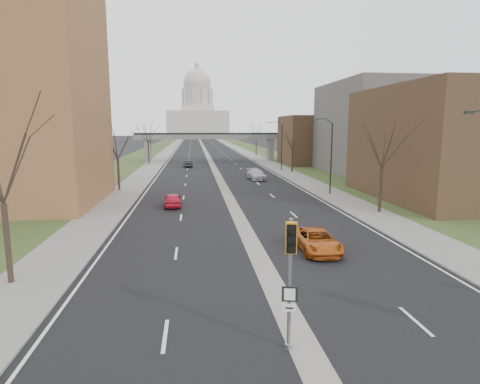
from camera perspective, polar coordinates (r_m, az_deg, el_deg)
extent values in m
plane|color=black|center=(15.01, 9.84, -22.18)|extent=(700.00, 700.00, 0.00)
cube|color=black|center=(162.47, -5.29, 6.48)|extent=(20.00, 600.00, 0.01)
cube|color=gray|center=(162.47, -5.29, 6.48)|extent=(1.20, 600.00, 0.02)
cube|color=gray|center=(163.19, -1.04, 6.55)|extent=(4.00, 600.00, 0.12)
cube|color=gray|center=(162.63, -9.54, 6.42)|extent=(4.00, 600.00, 0.12)
cube|color=#2F441F|center=(163.88, 1.06, 6.56)|extent=(8.00, 600.00, 0.10)
cube|color=#2F441F|center=(163.05, -11.66, 6.36)|extent=(8.00, 600.00, 0.10)
cube|color=#503925|center=(48.95, 28.19, 6.08)|extent=(16.00, 20.00, 12.00)
cube|color=#595652|center=(71.69, 19.96, 8.48)|extent=(18.00, 22.00, 15.00)
cube|color=#503925|center=(86.24, 10.90, 7.25)|extent=(14.00, 14.00, 10.00)
cube|color=slate|center=(92.95, -12.95, 5.77)|extent=(1.20, 2.50, 5.00)
cube|color=slate|center=(94.09, 4.34, 6.02)|extent=(1.20, 2.50, 5.00)
cube|color=slate|center=(92.35, -4.28, 7.82)|extent=(34.00, 3.00, 1.00)
cube|color=black|center=(92.33, -4.28, 8.25)|extent=(34.00, 0.15, 0.50)
cube|color=beige|center=(332.27, -6.03, 9.60)|extent=(48.00, 42.00, 20.00)
cube|color=beige|center=(332.57, -6.07, 11.67)|extent=(26.00, 26.00, 5.00)
cylinder|color=beige|center=(333.07, -6.10, 13.21)|extent=(22.00, 22.00, 14.00)
sphere|color=beige|center=(334.02, -6.13, 15.10)|extent=(22.00, 22.00, 22.00)
cylinder|color=beige|center=(335.39, -6.16, 17.05)|extent=(3.60, 3.60, 4.50)
cube|color=black|center=(22.59, 29.97, 9.76)|extent=(0.45, 0.18, 0.14)
cylinder|color=black|center=(47.06, 12.83, 4.56)|extent=(0.16, 0.16, 8.00)
cube|color=black|center=(46.21, 10.29, 9.96)|extent=(0.45, 0.18, 0.14)
cylinder|color=black|center=(72.05, 5.95, 6.30)|extent=(0.16, 0.16, 8.00)
cube|color=black|center=(71.50, 4.18, 9.79)|extent=(0.45, 0.18, 0.14)
cylinder|color=#382B21|center=(22.94, -30.16, -6.34)|extent=(0.28, 0.28, 4.00)
cylinder|color=#382B21|center=(51.40, -16.88, 2.39)|extent=(0.28, 0.28, 3.75)
cylinder|color=#382B21|center=(84.92, -12.86, 5.29)|extent=(0.28, 0.28, 4.25)
cylinder|color=#382B21|center=(38.57, 19.32, 0.28)|extent=(0.28, 0.28, 4.00)
cylinder|color=#382B21|center=(69.56, 7.42, 4.31)|extent=(0.28, 0.28, 3.50)
cylinder|color=#382B21|center=(108.69, 2.31, 6.34)|extent=(0.28, 0.28, 4.25)
cylinder|color=gray|center=(14.33, 7.08, -13.04)|extent=(0.13, 0.13, 4.75)
cylinder|color=gray|center=(15.34, 6.90, -20.95)|extent=(0.26, 0.26, 0.18)
cube|color=#C7810B|center=(13.31, 7.30, -6.49)|extent=(0.45, 0.44, 1.05)
cube|color=black|center=(14.44, 7.06, -14.04)|extent=(0.54, 0.15, 0.55)
cube|color=silver|center=(14.64, 7.02, -15.85)|extent=(0.41, 0.12, 0.27)
imported|color=red|center=(40.03, -9.55, -1.09)|extent=(1.81, 4.11, 1.37)
imported|color=black|center=(79.10, -7.41, 4.02)|extent=(1.93, 4.15, 1.32)
imported|color=#B65113|center=(25.98, 10.84, -6.77)|extent=(2.29, 4.97, 1.38)
imported|color=#BAB8C1|center=(59.92, 2.31, 2.51)|extent=(2.74, 5.43, 1.51)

